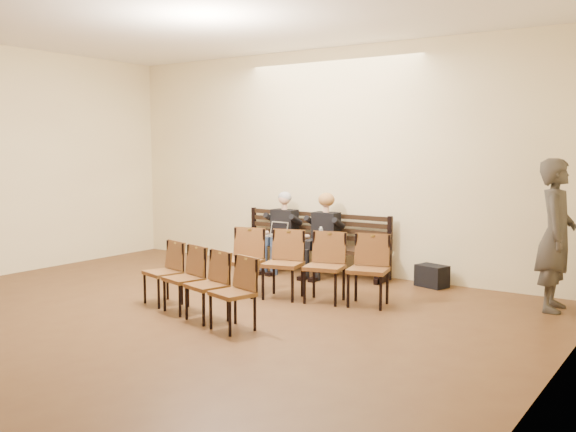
% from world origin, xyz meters
% --- Properties ---
extents(ground, '(10.00, 10.00, 0.00)m').
position_xyz_m(ground, '(0.00, 0.00, 0.00)').
color(ground, '#54371D').
rests_on(ground, ground).
extents(room_walls, '(8.02, 10.01, 3.51)m').
position_xyz_m(room_walls, '(0.00, 0.79, 2.54)').
color(room_walls, '#F8E9B2').
rests_on(room_walls, ground).
extents(bench, '(2.60, 0.90, 0.45)m').
position_xyz_m(bench, '(-0.18, 4.65, 0.23)').
color(bench, black).
rests_on(bench, ground).
extents(seated_man, '(0.50, 0.69, 1.20)m').
position_xyz_m(seated_man, '(-0.65, 4.53, 0.60)').
color(seated_man, black).
rests_on(seated_man, ground).
extents(seated_woman, '(0.50, 0.69, 1.16)m').
position_xyz_m(seated_woman, '(0.12, 4.53, 0.58)').
color(seated_woman, black).
rests_on(seated_woman, ground).
extents(laptop, '(0.37, 0.32, 0.23)m').
position_xyz_m(laptop, '(-0.65, 4.34, 0.56)').
color(laptop, silver).
rests_on(laptop, bench).
extents(water_bottle, '(0.07, 0.07, 0.22)m').
position_xyz_m(water_bottle, '(0.22, 4.31, 0.56)').
color(water_bottle, silver).
rests_on(water_bottle, bench).
extents(bag, '(0.48, 0.39, 0.31)m').
position_xyz_m(bag, '(1.79, 4.75, 0.15)').
color(bag, black).
rests_on(bag, ground).
extents(passerby, '(0.58, 0.82, 2.11)m').
position_xyz_m(passerby, '(3.50, 4.31, 1.05)').
color(passerby, '#36322C').
rests_on(passerby, ground).
extents(chair_row_front, '(2.22, 0.96, 0.89)m').
position_xyz_m(chair_row_front, '(0.72, 3.06, 0.45)').
color(chair_row_front, brown).
rests_on(chair_row_front, ground).
extents(chair_row_back, '(1.97, 0.94, 0.79)m').
position_xyz_m(chair_row_back, '(0.11, 1.69, 0.40)').
color(chair_row_back, brown).
rests_on(chair_row_back, ground).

